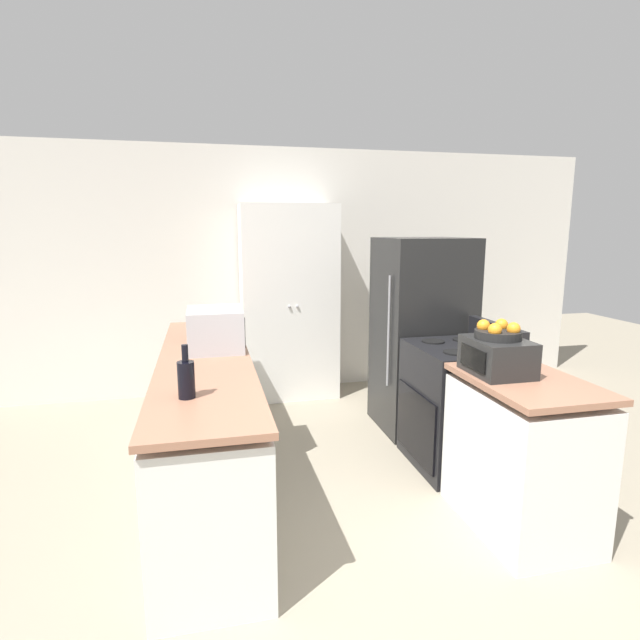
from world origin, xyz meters
The scene contains 11 objects.
ground_plane centered at (0.00, 0.00, 0.00)m, with size 14.00×14.00×0.00m, color gray.
wall_back centered at (0.00, 3.51, 1.30)m, with size 7.00×0.06×2.60m.
counter_left centered at (-0.90, 1.45, 0.44)m, with size 0.60×2.70×0.92m.
counter_right centered at (0.90, 0.53, 0.44)m, with size 0.60×0.87×0.92m.
pantry_cabinet centered at (-0.03, 3.21, 1.00)m, with size 0.98×0.52×2.01m.
stove centered at (0.92, 1.35, 0.47)m, with size 0.66×0.73×1.08m.
refrigerator centered at (0.96, 2.11, 0.84)m, with size 0.75×0.72×1.69m.
microwave centered at (-0.82, 1.67, 1.06)m, with size 0.39×0.47×0.29m.
wine_bottle centered at (-0.99, 0.64, 1.02)m, with size 0.09×0.09×0.28m.
toaster_oven centered at (0.78, 0.67, 1.02)m, with size 0.32×0.38×0.21m.
fruit_bowl centered at (0.79, 0.68, 1.17)m, with size 0.27×0.27×0.11m.
Camera 1 is at (-0.88, -1.87, 1.77)m, focal length 28.00 mm.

